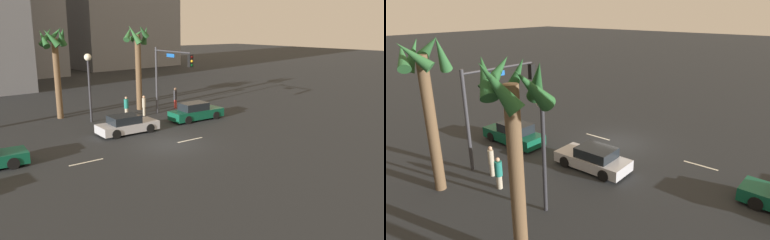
{
  "view_description": "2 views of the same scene",
  "coord_description": "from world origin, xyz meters",
  "views": [
    {
      "loc": [
        -13.26,
        -19.96,
        7.41
      ],
      "look_at": [
        1.91,
        0.09,
        1.33
      ],
      "focal_mm": 36.21,
      "sensor_mm": 36.0,
      "label": 1
    },
    {
      "loc": [
        -10.58,
        17.9,
        8.66
      ],
      "look_at": [
        2.89,
        0.75,
        1.22
      ],
      "focal_mm": 30.62,
      "sensor_mm": 36.0,
      "label": 2
    }
  ],
  "objects": [
    {
      "name": "traffic_signal",
      "position": [
        4.41,
        6.64,
        3.92
      ],
      "size": [
        0.32,
        5.29,
        5.72
      ],
      "color": "#38383D",
      "rests_on": "ground_plane"
    },
    {
      "name": "pedestrian_2",
      "position": [
        1.59,
        8.85,
        0.89
      ],
      "size": [
        0.51,
        0.51,
        1.71
      ],
      "color": "#B2A58C",
      "rests_on": "ground_plane"
    },
    {
      "name": "palm_tree_1",
      "position": [
        3.9,
        10.73,
        5.31
      ],
      "size": [
        2.42,
        2.64,
        7.66
      ],
      "color": "brown",
      "rests_on": "ground_plane"
    },
    {
      "name": "car_0",
      "position": [
        5.53,
        4.39,
        0.66
      ],
      "size": [
        4.55,
        1.83,
        1.44
      ],
      "color": "#0F5138",
      "rests_on": "ground_plane"
    },
    {
      "name": "ground_plane",
      "position": [
        0.0,
        0.0,
        0.0
      ],
      "size": [
        220.0,
        220.0,
        0.0
      ],
      "primitive_type": "plane",
      "color": "#232628"
    },
    {
      "name": "pedestrian_1",
      "position": [
        6.85,
        9.2,
        1.03
      ],
      "size": [
        0.44,
        0.44,
        1.92
      ],
      "color": "#BF3833",
      "rests_on": "ground_plane"
    },
    {
      "name": "palm_tree_2",
      "position": [
        -3.17,
        11.64,
        5.41
      ],
      "size": [
        2.28,
        2.65,
        7.53
      ],
      "color": "brown",
      "rests_on": "ground_plane"
    },
    {
      "name": "car_2",
      "position": [
        -0.87,
        4.12,
        0.61
      ],
      "size": [
        4.29,
        1.94,
        1.32
      ],
      "color": "#B7B7BC",
      "rests_on": "ground_plane"
    },
    {
      "name": "streetlamp",
      "position": [
        -1.57,
        8.79,
        3.85
      ],
      "size": [
        0.56,
        0.56,
        5.41
      ],
      "color": "#2D2D33",
      "rests_on": "ground_plane"
    },
    {
      "name": "lane_stripe_2",
      "position": [
        -5.6,
        0.0,
        0.01
      ],
      "size": [
        2.0,
        0.14,
        0.01
      ],
      "primitive_type": "cube",
      "color": "silver",
      "rests_on": "ground_plane"
    },
    {
      "name": "lane_stripe_3",
      "position": [
        1.69,
        0.0,
        0.01
      ],
      "size": [
        2.01,
        0.14,
        0.01
      ],
      "primitive_type": "cube",
      "color": "silver",
      "rests_on": "ground_plane"
    },
    {
      "name": "pedestrian_0",
      "position": [
        2.95,
        8.25,
        0.93
      ],
      "size": [
        0.43,
        0.43,
        1.74
      ],
      "color": "#B2A58C",
      "rests_on": "ground_plane"
    }
  ]
}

